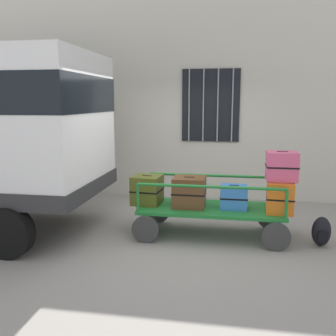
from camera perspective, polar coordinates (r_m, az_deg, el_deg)
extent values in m
plane|color=gray|center=(6.16, 1.37, -9.76)|extent=(40.00, 40.00, 0.00)
cube|color=beige|center=(8.24, 4.00, 12.92)|extent=(12.00, 0.30, 5.00)
cube|color=black|center=(8.03, 6.47, 9.39)|extent=(1.20, 0.04, 1.50)
cylinder|color=gray|center=(8.03, 3.20, 9.44)|extent=(0.03, 0.03, 1.50)
cylinder|color=gray|center=(8.00, 5.37, 9.41)|extent=(0.03, 0.03, 1.50)
cylinder|color=gray|center=(7.98, 7.54, 9.36)|extent=(0.03, 0.03, 1.50)
cylinder|color=gray|center=(7.98, 9.72, 9.31)|extent=(0.03, 0.03, 1.50)
cylinder|color=black|center=(5.55, -23.04, -9.00)|extent=(0.70, 0.22, 0.70)
cube|color=#1E722D|center=(5.95, 6.53, -6.13)|extent=(2.22, 0.92, 0.05)
cylinder|color=#383838|center=(5.60, 16.04, -10.00)|extent=(0.41, 0.06, 0.41)
cylinder|color=#383838|center=(6.50, 15.15, -7.13)|extent=(0.41, 0.06, 0.41)
cylinder|color=#383838|center=(5.70, -3.46, -9.26)|extent=(0.41, 0.06, 0.41)
cylinder|color=#383838|center=(6.59, -1.55, -6.55)|extent=(0.41, 0.06, 0.41)
cylinder|color=#1E722D|center=(5.53, 17.49, -5.27)|extent=(0.04, 0.04, 0.42)
cylinder|color=#1E722D|center=(6.34, 16.50, -3.29)|extent=(0.04, 0.04, 0.42)
cylinder|color=#1E722D|center=(5.64, -4.59, -4.52)|extent=(0.04, 0.04, 0.42)
cylinder|color=#1E722D|center=(6.44, -2.76, -2.67)|extent=(0.04, 0.04, 0.42)
cylinder|color=#1E722D|center=(5.43, 6.37, -2.84)|extent=(2.14, 0.04, 0.04)
cylinder|color=#1E722D|center=(6.25, 6.83, -1.14)|extent=(2.14, 0.04, 0.04)
cube|color=#4C5119|center=(6.06, -3.17, -3.31)|extent=(0.48, 0.48, 0.46)
cube|color=black|center=(6.06, -3.17, -3.31)|extent=(0.49, 0.50, 0.02)
cube|color=black|center=(6.01, -3.19, -1.24)|extent=(0.16, 0.04, 0.02)
cube|color=brown|center=(5.89, 3.24, -3.63)|extent=(0.50, 0.45, 0.47)
cube|color=black|center=(5.89, 3.24, -3.63)|extent=(0.51, 0.46, 0.02)
cube|color=black|center=(5.84, 3.26, -1.45)|extent=(0.16, 0.03, 0.02)
cube|color=#3372C6|center=(5.87, 9.91, -4.36)|extent=(0.41, 0.31, 0.36)
cube|color=black|center=(5.87, 9.91, -4.36)|extent=(0.42, 0.32, 0.02)
cube|color=black|center=(5.83, 9.96, -2.68)|extent=(0.14, 0.03, 0.02)
cube|color=orange|center=(5.96, 16.55, -3.93)|extent=(0.44, 0.73, 0.46)
cube|color=black|center=(5.96, 16.55, -3.93)|extent=(0.45, 0.74, 0.02)
cube|color=black|center=(5.91, 16.66, -1.80)|extent=(0.14, 0.04, 0.02)
cube|color=#CC4C72|center=(5.82, 16.82, 0.28)|extent=(0.44, 0.39, 0.43)
cube|color=black|center=(5.82, 16.82, 0.28)|extent=(0.45, 0.40, 0.02)
cube|color=black|center=(5.79, 16.93, 2.32)|extent=(0.15, 0.03, 0.02)
ellipsoid|color=black|center=(5.99, 22.19, -8.88)|extent=(0.27, 0.19, 0.44)
cube|color=black|center=(5.91, 22.36, -9.58)|extent=(0.14, 0.06, 0.15)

